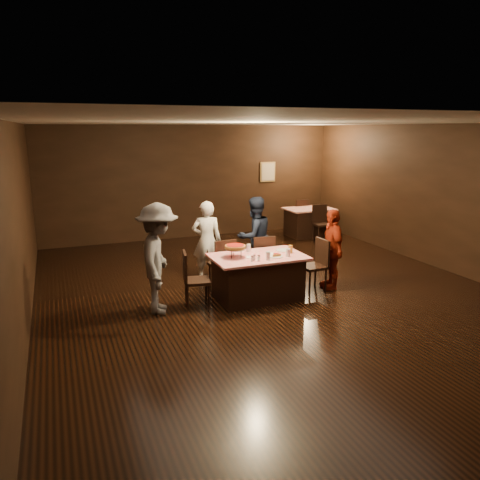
% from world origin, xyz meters
% --- Properties ---
extents(room, '(10.00, 10.04, 3.02)m').
position_xyz_m(room, '(0.00, 0.01, 2.14)').
color(room, black).
rests_on(room, ground).
extents(main_table, '(1.60, 1.00, 0.77)m').
position_xyz_m(main_table, '(-0.33, -0.08, 0.39)').
color(main_table, red).
rests_on(main_table, ground).
extents(back_table, '(1.30, 0.90, 0.77)m').
position_xyz_m(back_table, '(2.97, 3.91, 0.39)').
color(back_table, '#B5200C').
rests_on(back_table, ground).
extents(chair_far_left, '(0.45, 0.45, 0.95)m').
position_xyz_m(chair_far_left, '(-0.73, 0.67, 0.47)').
color(chair_far_left, black).
rests_on(chair_far_left, ground).
extents(chair_far_right, '(0.46, 0.46, 0.95)m').
position_xyz_m(chair_far_right, '(0.07, 0.67, 0.47)').
color(chair_far_right, black).
rests_on(chair_far_right, ground).
extents(chair_end_left, '(0.49, 0.49, 0.95)m').
position_xyz_m(chair_end_left, '(-1.43, -0.08, 0.47)').
color(chair_end_left, black).
rests_on(chair_end_left, ground).
extents(chair_end_right, '(0.44, 0.44, 0.95)m').
position_xyz_m(chair_end_right, '(0.77, -0.08, 0.47)').
color(chair_end_right, black).
rests_on(chair_end_right, ground).
extents(chair_back_near, '(0.47, 0.47, 0.95)m').
position_xyz_m(chair_back_near, '(2.97, 3.21, 0.47)').
color(chair_back_near, black).
rests_on(chair_back_near, ground).
extents(chair_back_far, '(0.45, 0.45, 0.95)m').
position_xyz_m(chair_back_far, '(2.97, 4.51, 0.47)').
color(chair_back_far, black).
rests_on(chair_back_far, ground).
extents(diner_white_jacket, '(0.66, 0.53, 1.57)m').
position_xyz_m(diner_white_jacket, '(-0.83, 1.24, 0.78)').
color(diner_white_jacket, white).
rests_on(diner_white_jacket, ground).
extents(diner_navy_hoodie, '(0.90, 0.77, 1.60)m').
position_xyz_m(diner_navy_hoodie, '(0.14, 1.17, 0.80)').
color(diner_navy_hoodie, '#171E32').
rests_on(diner_navy_hoodie, ground).
extents(diner_grey_knit, '(0.97, 1.29, 1.78)m').
position_xyz_m(diner_grey_knit, '(-2.05, -0.05, 0.89)').
color(diner_grey_knit, slate).
rests_on(diner_grey_knit, ground).
extents(diner_red_shirt, '(0.56, 0.93, 1.49)m').
position_xyz_m(diner_red_shirt, '(1.15, -0.07, 0.74)').
color(diner_red_shirt, maroon).
rests_on(diner_red_shirt, ground).
extents(pizza_stand, '(0.38, 0.38, 0.22)m').
position_xyz_m(pizza_stand, '(-0.73, -0.03, 0.95)').
color(pizza_stand, black).
rests_on(pizza_stand, main_table).
extents(plate_with_slice, '(0.25, 0.25, 0.06)m').
position_xyz_m(plate_with_slice, '(-0.08, -0.26, 0.80)').
color(plate_with_slice, white).
rests_on(plate_with_slice, main_table).
extents(plate_empty, '(0.25, 0.25, 0.01)m').
position_xyz_m(plate_empty, '(0.22, 0.07, 0.78)').
color(plate_empty, white).
rests_on(plate_empty, main_table).
extents(glass_front_left, '(0.08, 0.08, 0.14)m').
position_xyz_m(glass_front_left, '(-0.28, -0.38, 0.84)').
color(glass_front_left, silver).
rests_on(glass_front_left, main_table).
extents(glass_front_right, '(0.08, 0.08, 0.14)m').
position_xyz_m(glass_front_right, '(0.12, -0.33, 0.84)').
color(glass_front_right, silver).
rests_on(glass_front_right, main_table).
extents(glass_amber, '(0.08, 0.08, 0.14)m').
position_xyz_m(glass_amber, '(0.27, -0.13, 0.84)').
color(glass_amber, '#BF7F26').
rests_on(glass_amber, main_table).
extents(glass_back, '(0.08, 0.08, 0.14)m').
position_xyz_m(glass_back, '(-0.38, 0.22, 0.84)').
color(glass_back, silver).
rests_on(glass_back, main_table).
extents(condiments, '(0.17, 0.10, 0.09)m').
position_xyz_m(condiments, '(-0.51, -0.36, 0.82)').
color(condiments, silver).
rests_on(condiments, main_table).
extents(napkin_center, '(0.19, 0.19, 0.01)m').
position_xyz_m(napkin_center, '(-0.03, -0.08, 0.77)').
color(napkin_center, white).
rests_on(napkin_center, main_table).
extents(napkin_left, '(0.21, 0.21, 0.01)m').
position_xyz_m(napkin_left, '(-0.48, -0.13, 0.77)').
color(napkin_left, white).
rests_on(napkin_left, main_table).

